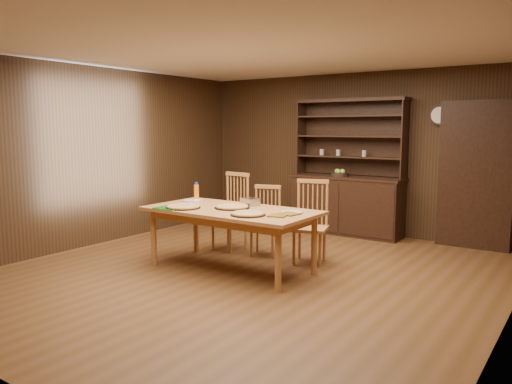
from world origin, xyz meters
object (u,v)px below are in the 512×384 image
Objects in this scene: chair_center at (266,218)px; juice_bottle at (196,191)px; chair_right at (311,219)px; china_hutch at (347,197)px; dining_table at (231,215)px; chair_left at (233,209)px.

chair_center is 1.01m from juice_bottle.
chair_right is 4.50× the size of juice_bottle.
china_hutch is 2.64m from juice_bottle.
dining_table is (-0.27, -2.73, 0.08)m from china_hutch.
chair_right is at bearing -17.34° from chair_center.
china_hutch is 2.05× the size of chair_right.
chair_left is at bearing -116.34° from china_hutch.
chair_right is (0.34, -1.85, -0.03)m from china_hutch.
chair_left is at bearing 161.51° from chair_center.
juice_bottle is (-0.87, 0.36, 0.18)m from dining_table.
china_hutch reaches higher than dining_table.
china_hutch is at bearing 61.44° from chair_center.
chair_center is at bearing -100.62° from china_hutch.
dining_table is 1.09m from chair_left.
chair_left reaches higher than dining_table.
chair_left is 1.25m from chair_right.
chair_left is at bearing 126.03° from dining_table.
juice_bottle is (-0.79, -0.51, 0.36)m from chair_center.
juice_bottle is at bearing -115.75° from china_hutch.
chair_right is (0.61, 0.88, -0.12)m from dining_table.
china_hutch is 1.88m from chair_right.
dining_table is 0.96m from juice_bottle.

